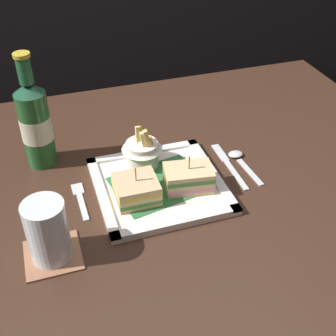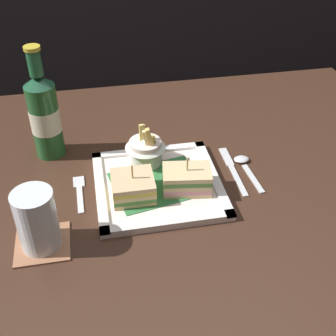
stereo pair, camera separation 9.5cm
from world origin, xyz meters
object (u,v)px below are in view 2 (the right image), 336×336
Objects in this scene: square_plate at (158,185)px; spoon at (244,164)px; sandwich_half_left at (133,187)px; beer_bottle at (44,115)px; sandwich_half_right at (187,180)px; fries_cup at (145,148)px; fork at (79,191)px; dining_table at (177,209)px; water_glass at (38,224)px; knife at (232,168)px.

square_plate reaches higher than spoon.
square_plate is at bearing 27.01° from sandwich_half_left.
beer_bottle reaches higher than spoon.
sandwich_half_right is 1.03× the size of fries_cup.
dining_table is at bearing 1.92° from fork.
water_glass reaches higher than sandwich_half_left.
water_glass is (-0.24, -0.12, 0.05)m from square_plate.
fork is 0.37m from spoon.
beer_bottle is 0.47m from spoon.
knife is (0.42, 0.16, -0.05)m from water_glass.
water_glass is (-0.29, -0.10, 0.02)m from sandwich_half_right.
dining_table is 0.14m from sandwich_half_right.
dining_table is 0.11m from square_plate.
beer_bottle reaches higher than sandwich_half_right.
sandwich_half_right is at bearing -35.78° from beer_bottle.
spoon is at bearing 23.88° from sandwich_half_right.
fries_cup is at bearing 22.98° from fork.
square_plate is 2.21× the size of fork.
beer_bottle is 1.98× the size of spoon.
sandwich_half_left is at bearing -21.93° from fork.
sandwich_half_left is at bearing -165.75° from spoon.
spoon is at bearing 20.10° from water_glass.
square_plate is 0.07m from sandwich_half_left.
knife is (0.23, 0.06, -0.03)m from sandwich_half_left.
sandwich_half_right is (0.01, -0.05, 0.13)m from dining_table.
fork is at bearing -178.08° from dining_table.
water_glass reaches higher than fork.
sandwich_half_left is 0.33× the size of beer_bottle.
knife reaches higher than dining_table.
spoon is (0.22, -0.04, -0.05)m from fries_cup.
fries_cup is at bearing 68.69° from sandwich_half_left.
spoon reaches higher than dining_table.
water_glass is at bearing -152.36° from square_plate.
beer_bottle is at bearing 160.50° from knife.
fork is at bearing -157.02° from fries_cup.
dining_table is 0.37m from beer_bottle.
sandwich_half_right is 0.23m from fork.
beer_bottle is at bearing 87.84° from water_glass.
sandwich_half_left reaches higher than spoon.
sandwich_half_left is 0.73× the size of water_glass.
beer_bottle is 1.47× the size of knife.
sandwich_half_left is (-0.06, -0.03, 0.03)m from square_plate.
square_plate reaches higher than dining_table.
fries_cup is (-0.06, 0.06, 0.14)m from dining_table.
fries_cup is 0.24m from beer_bottle.
square_plate is at bearing -37.70° from beer_bottle.
square_plate is at bearing -169.54° from spoon.
spoon is at bearing -17.52° from beer_bottle.
square_plate is at bearing -5.41° from fork.
sandwich_half_left is 0.24m from knife.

